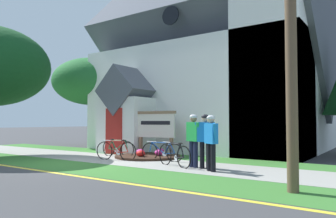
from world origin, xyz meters
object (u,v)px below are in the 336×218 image
at_px(church_sign, 156,126).
at_px(bicycle_silver, 118,148).
at_px(cyclist_in_red_jersey, 211,139).
at_px(cyclist_in_green_jersey, 194,136).
at_px(yard_deciduous_tree, 91,82).
at_px(bicycle_blue, 162,152).
at_px(cyclist_in_blue_jersey, 205,137).
at_px(bicycle_black, 174,155).
at_px(bicycle_white, 116,150).

height_order(church_sign, bicycle_silver, church_sign).
bearing_deg(cyclist_in_red_jersey, church_sign, 148.26).
bearing_deg(cyclist_in_green_jersey, yard_deciduous_tree, 155.82).
relative_size(church_sign, cyclist_in_red_jersey, 1.18).
distance_m(bicycle_blue, cyclist_in_blue_jersey, 2.53).
height_order(church_sign, cyclist_in_blue_jersey, church_sign).
xyz_separation_m(bicycle_blue, yard_deciduous_tree, (-8.12, 3.67, 3.58)).
xyz_separation_m(church_sign, cyclist_in_blue_jersey, (3.49, -2.03, -0.28)).
bearing_deg(cyclist_in_red_jersey, bicycle_silver, 164.62).
height_order(church_sign, bicycle_black, church_sign).
relative_size(bicycle_black, bicycle_blue, 0.97).
bearing_deg(bicycle_white, bicycle_black, -3.63).
bearing_deg(church_sign, yard_deciduous_tree, 160.19).
relative_size(bicycle_silver, yard_deciduous_tree, 0.33).
relative_size(bicycle_white, bicycle_silver, 0.99).
height_order(bicycle_blue, yard_deciduous_tree, yard_deciduous_tree).
relative_size(bicycle_blue, cyclist_in_green_jersey, 1.03).
relative_size(bicycle_silver, bicycle_black, 1.03).
distance_m(bicycle_white, bicycle_black, 2.82).
relative_size(cyclist_in_red_jersey, cyclist_in_blue_jersey, 0.98).
bearing_deg(bicycle_blue, bicycle_black, -38.79).
distance_m(cyclist_in_red_jersey, cyclist_in_blue_jersey, 0.55).
xyz_separation_m(cyclist_in_blue_jersey, yard_deciduous_tree, (-10.41, 4.52, 2.93)).
bearing_deg(bicycle_white, church_sign, 77.49).
distance_m(bicycle_silver, bicycle_black, 3.84).
xyz_separation_m(cyclist_in_red_jersey, cyclist_in_blue_jersey, (-0.40, 0.37, 0.03)).
height_order(bicycle_silver, cyclist_in_red_jersey, cyclist_in_red_jersey).
distance_m(bicycle_white, cyclist_in_red_jersey, 4.38).
xyz_separation_m(bicycle_white, bicycle_silver, (-0.85, 0.97, -0.02)).
bearing_deg(cyclist_in_red_jersey, cyclist_in_blue_jersey, 137.04).
bearing_deg(bicycle_black, bicycle_silver, 162.58).
relative_size(church_sign, yard_deciduous_tree, 0.37).
relative_size(church_sign, cyclist_in_green_jersey, 1.15).
relative_size(bicycle_white, cyclist_in_blue_jersey, 1.02).
height_order(bicycle_black, yard_deciduous_tree, yard_deciduous_tree).
bearing_deg(church_sign, bicycle_white, -102.51).
height_order(bicycle_silver, cyclist_in_blue_jersey, cyclist_in_blue_jersey).
height_order(bicycle_silver, cyclist_in_green_jersey, cyclist_in_green_jersey).
bearing_deg(church_sign, cyclist_in_blue_jersey, -30.23).
bearing_deg(bicycle_silver, bicycle_black, -17.42).
distance_m(bicycle_white, cyclist_in_blue_jersey, 3.97).
xyz_separation_m(bicycle_white, bicycle_blue, (1.63, 0.77, -0.01)).
relative_size(bicycle_silver, cyclist_in_blue_jersey, 1.02).
bearing_deg(cyclist_in_blue_jersey, yard_deciduous_tree, 156.50).
height_order(bicycle_white, cyclist_in_blue_jersey, cyclist_in_blue_jersey).
xyz_separation_m(bicycle_black, cyclist_in_red_jersey, (1.51, -0.27, 0.60)).
height_order(bicycle_white, bicycle_silver, bicycle_white).
bearing_deg(cyclist_in_blue_jersey, bicycle_white, 178.86).
distance_m(church_sign, cyclist_in_red_jersey, 4.58).
relative_size(church_sign, bicycle_white, 1.13).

